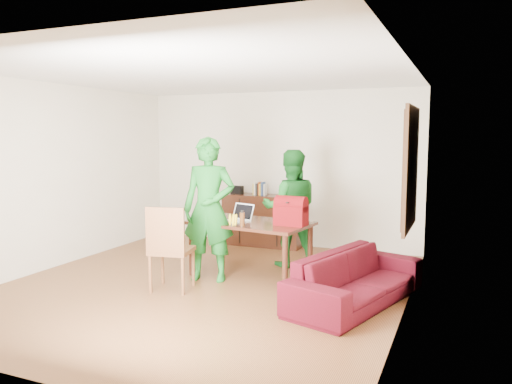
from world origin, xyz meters
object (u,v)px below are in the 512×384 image
at_px(chair, 172,265).
at_px(red_bag, 291,214).
at_px(table, 250,228).
at_px(laptop, 236,219).
at_px(bottle, 242,218).
at_px(person_far, 291,208).
at_px(sofa, 356,279).
at_px(person_near, 209,209).

distance_m(chair, red_bag, 1.68).
xyz_separation_m(table, laptop, (-0.17, -0.10, 0.14)).
bearing_deg(bottle, chair, -136.79).
height_order(person_far, sofa, person_far).
xyz_separation_m(chair, person_near, (0.23, 0.58, 0.65)).
distance_m(table, laptop, 0.24).
relative_size(chair, person_near, 0.56).
distance_m(laptop, bottle, 0.30).
bearing_deg(red_bag, laptop, -171.58).
height_order(person_far, laptop, person_far).
height_order(person_near, person_far, person_near).
bearing_deg(laptop, red_bag, 21.62).
height_order(table, bottle, bottle).
relative_size(chair, bottle, 5.42).
bearing_deg(person_far, bottle, 50.67).
distance_m(person_near, laptop, 0.42).
xyz_separation_m(person_near, sofa, (2.02, -0.18, -0.67)).
bearing_deg(table, laptop, -142.49).
bearing_deg(person_far, table, 42.63).
distance_m(laptop, sofa, 1.89).
distance_m(laptop, red_bag, 0.79).
bearing_deg(laptop, person_far, 76.22).
relative_size(person_near, sofa, 0.96).
xyz_separation_m(person_near, red_bag, (1.04, 0.35, -0.05)).
bearing_deg(sofa, bottle, 98.44).
relative_size(laptop, red_bag, 0.96).
bearing_deg(sofa, chair, 117.40).
bearing_deg(person_near, bottle, -5.00).
height_order(red_bag, sofa, red_bag).
bearing_deg(chair, person_far, 48.30).
bearing_deg(bottle, person_near, -172.07).
xyz_separation_m(table, chair, (-0.66, -0.97, -0.35)).
xyz_separation_m(person_near, bottle, (0.46, 0.06, -0.10)).
bearing_deg(bottle, table, 94.32).
bearing_deg(table, sofa, -11.89).
distance_m(person_far, bottle, 1.10).
bearing_deg(person_near, person_far, 42.87).
bearing_deg(person_near, red_bag, 5.52).
relative_size(chair, laptop, 2.72).
bearing_deg(laptop, person_near, -114.81).
relative_size(chair, person_far, 0.62).
xyz_separation_m(table, red_bag, (0.60, -0.04, 0.25)).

